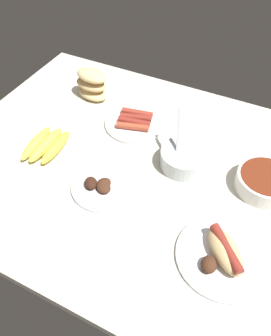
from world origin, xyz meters
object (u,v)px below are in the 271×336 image
(banana_bunch, at_px, (46,145))
(bowl_coleslaw, at_px, (184,158))
(plate_hotdog_assembled, at_px, (223,254))
(plate_sausages, at_px, (135,122))
(bowl_chili, at_px, (265,181))
(plate_grilled_meat, at_px, (103,186))
(bread_stack, at_px, (92,84))

(banana_bunch, bearing_deg, bowl_coleslaw, -162.90)
(bowl_coleslaw, bearing_deg, plate_hotdog_assembled, 128.39)
(banana_bunch, distance_m, plate_sausages, 0.30)
(bowl_chili, distance_m, plate_grilled_meat, 0.45)
(plate_sausages, bearing_deg, banana_bunch, 49.65)
(plate_sausages, xyz_separation_m, bowl_coleslaw, (-0.21, 0.10, 0.02))
(banana_bunch, height_order, bowl_chili, bowl_chili)
(bowl_coleslaw, relative_size, plate_hotdog_assembled, 0.68)
(bowl_chili, bearing_deg, bread_stack, -13.58)
(plate_hotdog_assembled, bearing_deg, banana_bunch, -11.08)
(bowl_chili, xyz_separation_m, bowl_coleslaw, (0.23, 0.02, 0.00))
(banana_bunch, height_order, plate_hotdog_assembled, plate_hotdog_assembled)
(banana_bunch, relative_size, plate_hotdog_assembled, 0.75)
(bowl_chili, distance_m, plate_hotdog_assembled, 0.26)
(plate_grilled_meat, bearing_deg, banana_bunch, -13.62)
(banana_bunch, xyz_separation_m, bowl_chili, (-0.64, -0.14, 0.01))
(bowl_chili, bearing_deg, bowl_coleslaw, 4.31)
(plate_grilled_meat, relative_size, plate_hotdog_assembled, 0.81)
(bowl_chili, relative_size, plate_sausages, 0.77)
(plate_sausages, bearing_deg, bowl_chili, 168.99)
(bread_stack, relative_size, plate_hotdog_assembled, 0.59)
(plate_hotdog_assembled, bearing_deg, plate_grilled_meat, -9.40)
(banana_bunch, relative_size, bowl_coleslaw, 1.11)
(bowl_chili, bearing_deg, plate_hotdog_assembled, 81.37)
(bowl_chili, bearing_deg, banana_bunch, 12.59)
(bowl_coleslaw, distance_m, plate_hotdog_assembled, 0.31)
(bowl_chili, height_order, plate_sausages, bowl_chili)
(bowl_chili, xyz_separation_m, plate_grilled_meat, (0.40, 0.20, -0.02))
(plate_hotdog_assembled, bearing_deg, bowl_chili, -98.63)
(banana_bunch, height_order, bowl_coleslaw, bowl_coleslaw)
(bowl_chili, bearing_deg, plate_sausages, -11.01)
(plate_grilled_meat, xyz_separation_m, bowl_coleslaw, (-0.17, -0.18, 0.02))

